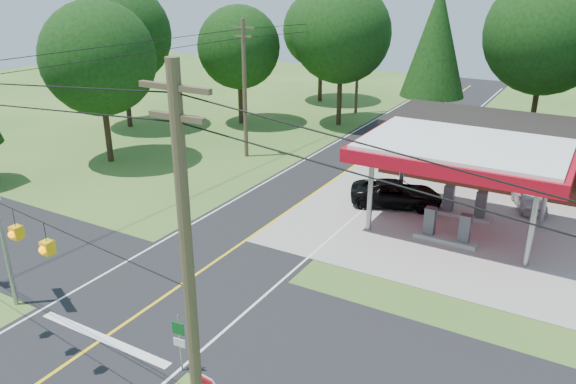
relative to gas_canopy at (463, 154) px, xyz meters
The scene contains 13 objects.
ground 16.38m from the gas_canopy, 124.70° to the right, with size 120.00×120.00×0.00m, color #346122.
main_highway 16.37m from the gas_canopy, 124.70° to the right, with size 8.00×120.00×0.02m, color black.
cross_road 16.37m from the gas_canopy, 124.70° to the right, with size 70.00×7.00×0.02m, color black.
lane_center_yellow 16.37m from the gas_canopy, 124.70° to the right, with size 0.15×110.00×0.00m, color yellow.
gas_canopy is the anchor object (origin of this frame).
convenience_store 10.31m from the gas_canopy, 84.28° to the left, with size 16.40×7.55×3.80m.
utility_pole_near_right 20.13m from the gas_canopy, 94.29° to the right, with size 1.80×0.30×11.50m.
utility_pole_far_left 17.74m from the gas_canopy, 163.61° to the left, with size 1.80×0.30×10.00m.
utility_pole_north 26.92m from the gas_canopy, 125.17° to the left, with size 0.30×0.30×9.50m.
treeline_backdrop 14.09m from the gas_canopy, 126.61° to the left, with size 70.27×51.59×13.30m.
suv_car 5.48m from the gas_canopy, 159.05° to the left, with size 5.35×5.35×1.49m, color black.
sedan_car 6.94m from the gas_canopy, 59.45° to the left, with size 3.66×3.66×1.25m, color silver.
route_sign_post 17.56m from the gas_canopy, 107.47° to the right, with size 0.47×0.11×2.31m.
Camera 1 is at (15.03, -15.48, 13.05)m, focal length 35.00 mm.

